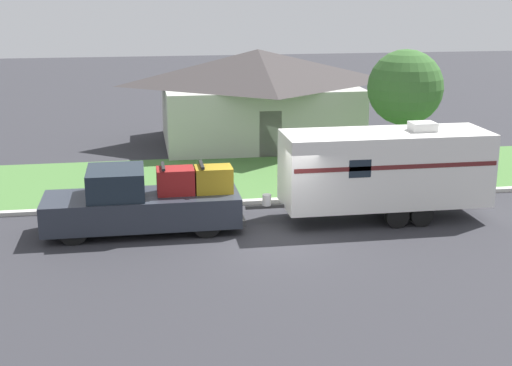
{
  "coord_description": "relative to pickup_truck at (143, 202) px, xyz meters",
  "views": [
    {
      "loc": [
        -4.05,
        -20.01,
        7.41
      ],
      "look_at": [
        -0.49,
        1.43,
        1.4
      ],
      "focal_mm": 50.0,
      "sensor_mm": 36.0,
      "label": 1
    }
  ],
  "objects": [
    {
      "name": "house_across_street",
      "position": [
        5.74,
        12.57,
        1.41
      ],
      "size": [
        9.78,
        7.39,
        4.52
      ],
      "color": "#B2B2A8",
      "rests_on": "ground_plane"
    },
    {
      "name": "travel_trailer",
      "position": [
        7.82,
        -0.0,
        0.78
      ],
      "size": [
        7.93,
        2.25,
        3.19
      ],
      "color": "black",
      "rests_on": "ground_plane"
    },
    {
      "name": "mailbox",
      "position": [
        2.69,
        3.3,
        0.01
      ],
      "size": [
        0.48,
        0.2,
        1.22
      ],
      "color": "brown",
      "rests_on": "ground_plane"
    },
    {
      "name": "tree_in_yard",
      "position": [
        10.77,
        6.18,
        2.49
      ],
      "size": [
        3.09,
        3.09,
        4.98
      ],
      "color": "brown",
      "rests_on": "ground_plane"
    },
    {
      "name": "curb_strip",
      "position": [
        4.05,
        2.32,
        -0.86
      ],
      "size": [
        80.0,
        0.3,
        0.14
      ],
      "color": "beige",
      "rests_on": "ground_plane"
    },
    {
      "name": "lawn_strip",
      "position": [
        4.05,
        5.97,
        -0.92
      ],
      "size": [
        80.0,
        7.0,
        0.03
      ],
      "color": "#477538",
      "rests_on": "ground_plane"
    },
    {
      "name": "ground_plane",
      "position": [
        4.05,
        -1.43,
        -0.93
      ],
      "size": [
        120.0,
        120.0,
        0.0
      ],
      "primitive_type": "plane",
      "color": "#2D2D33"
    },
    {
      "name": "pickup_truck",
      "position": [
        0.0,
        0.0,
        0.0
      ],
      "size": [
        6.14,
        2.1,
        2.1
      ],
      "color": "black",
      "rests_on": "ground_plane"
    }
  ]
}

